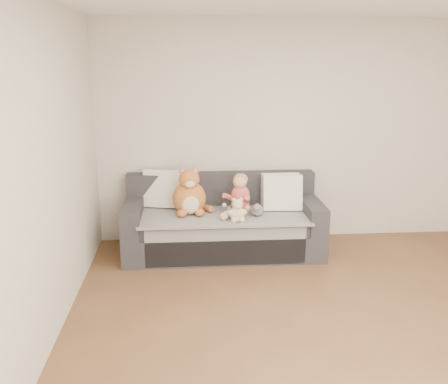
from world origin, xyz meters
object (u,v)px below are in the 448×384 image
at_px(toddler, 239,197).
at_px(plush_cat, 190,195).
at_px(teddy_bear, 237,212).
at_px(sippy_cup, 229,211).
at_px(sofa, 223,225).

relative_size(toddler, plush_cat, 0.81).
relative_size(plush_cat, teddy_bear, 2.17).
distance_m(toddler, sippy_cup, 0.20).
relative_size(sofa, sippy_cup, 19.85).
bearing_deg(teddy_bear, plush_cat, 144.91).
xyz_separation_m(sofa, plush_cat, (-0.37, -0.05, 0.37)).
height_order(teddy_bear, sippy_cup, teddy_bear).
bearing_deg(teddy_bear, sofa, 106.78).
height_order(plush_cat, teddy_bear, plush_cat).
relative_size(teddy_bear, sippy_cup, 2.36).
distance_m(sofa, teddy_bear, 0.47).
relative_size(toddler, teddy_bear, 1.77).
bearing_deg(sippy_cup, plush_cat, 162.19).
height_order(sofa, sippy_cup, sofa).
bearing_deg(plush_cat, toddler, -10.69).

